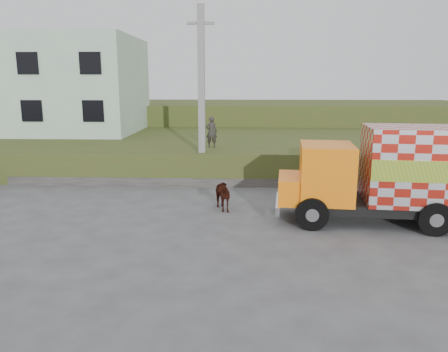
{
  "coord_description": "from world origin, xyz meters",
  "views": [
    {
      "loc": [
        0.84,
        -15.32,
        4.69
      ],
      "look_at": [
        0.19,
        0.37,
        1.3
      ],
      "focal_mm": 35.0,
      "sensor_mm": 36.0,
      "label": 1
    }
  ],
  "objects_px": {
    "utility_pole": "(202,96)",
    "pedestrian": "(211,132)",
    "cow": "(220,194)",
    "cargo_truck": "(402,174)"
  },
  "relations": [
    {
      "from": "cow",
      "to": "pedestrian",
      "type": "bearing_deg",
      "value": 74.41
    },
    {
      "from": "utility_pole",
      "to": "cow",
      "type": "height_order",
      "value": "utility_pole"
    },
    {
      "from": "utility_pole",
      "to": "pedestrian",
      "type": "height_order",
      "value": "utility_pole"
    },
    {
      "from": "utility_pole",
      "to": "cargo_truck",
      "type": "height_order",
      "value": "utility_pole"
    },
    {
      "from": "cow",
      "to": "pedestrian",
      "type": "height_order",
      "value": "pedestrian"
    },
    {
      "from": "cargo_truck",
      "to": "pedestrian",
      "type": "bearing_deg",
      "value": 139.44
    },
    {
      "from": "cargo_truck",
      "to": "cow",
      "type": "distance_m",
      "value": 6.38
    },
    {
      "from": "cargo_truck",
      "to": "cow",
      "type": "height_order",
      "value": "cargo_truck"
    },
    {
      "from": "cargo_truck",
      "to": "cow",
      "type": "bearing_deg",
      "value": 173.51
    },
    {
      "from": "cow",
      "to": "pedestrian",
      "type": "xyz_separation_m",
      "value": [
        -0.71,
        5.83,
        1.67
      ]
    }
  ]
}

